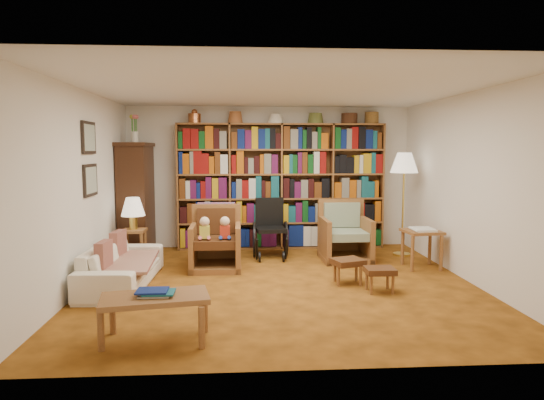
{
  "coord_description": "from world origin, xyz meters",
  "views": [
    {
      "loc": [
        -0.52,
        -6.16,
        1.75
      ],
      "look_at": [
        -0.08,
        0.6,
        1.04
      ],
      "focal_mm": 32.0,
      "sensor_mm": 36.0,
      "label": 1
    }
  ],
  "objects": [
    {
      "name": "armchair_leather",
      "position": [
        -0.89,
        0.95,
        0.38
      ],
      "size": [
        0.74,
        0.8,
        0.94
      ],
      "color": "#935A2D",
      "rests_on": "floor"
    },
    {
      "name": "side_table_lamp",
      "position": [
        -2.15,
        1.25,
        0.38
      ],
      "size": [
        0.36,
        0.36,
        0.54
      ],
      "color": "#935A2D",
      "rests_on": "floor"
    },
    {
      "name": "curio_cabinet",
      "position": [
        -2.25,
        2.0,
        0.95
      ],
      "size": [
        0.5,
        0.95,
        2.4
      ],
      "color": "#331B0E",
      "rests_on": "floor"
    },
    {
      "name": "wall_back",
      "position": [
        0.0,
        2.5,
        1.25
      ],
      "size": [
        5.0,
        0.0,
        5.0
      ],
      "primitive_type": "plane",
      "rotation": [
        1.57,
        0.0,
        0.0
      ],
      "color": "white",
      "rests_on": "floor"
    },
    {
      "name": "bookshelf",
      "position": [
        0.2,
        2.33,
        1.17
      ],
      "size": [
        3.6,
        0.3,
        2.42
      ],
      "color": "#935A2D",
      "rests_on": "floor"
    },
    {
      "name": "table_lamp",
      "position": [
        -2.15,
        1.25,
        0.87
      ],
      "size": [
        0.36,
        0.36,
        0.49
      ],
      "color": "gold",
      "rests_on": "side_table_lamp"
    },
    {
      "name": "framed_pictures",
      "position": [
        -2.48,
        0.3,
        1.62
      ],
      "size": [
        0.03,
        0.52,
        0.97
      ],
      "color": "black",
      "rests_on": "wall_left"
    },
    {
      "name": "ceiling",
      "position": [
        0.0,
        0.0,
        2.5
      ],
      "size": [
        5.0,
        5.0,
        0.0
      ],
      "primitive_type": "plane",
      "rotation": [
        3.14,
        0.0,
        0.0
      ],
      "color": "white",
      "rests_on": "wall_back"
    },
    {
      "name": "wall_right",
      "position": [
        2.5,
        0.0,
        1.25
      ],
      "size": [
        0.0,
        5.0,
        5.0
      ],
      "primitive_type": "plane",
      "rotation": [
        1.57,
        0.0,
        -1.57
      ],
      "color": "white",
      "rests_on": "floor"
    },
    {
      "name": "sofa",
      "position": [
        -2.05,
        0.07,
        0.26
      ],
      "size": [
        1.83,
        0.77,
        0.53
      ],
      "primitive_type": "imported",
      "rotation": [
        0.0,
        0.0,
        1.53
      ],
      "color": "white",
      "rests_on": "floor"
    },
    {
      "name": "floor_lamp",
      "position": [
        2.15,
        1.59,
        1.46
      ],
      "size": [
        0.45,
        0.45,
        1.7
      ],
      "color": "gold",
      "rests_on": "floor"
    },
    {
      "name": "wall_front",
      "position": [
        0.0,
        -2.5,
        1.25
      ],
      "size": [
        5.0,
        0.0,
        5.0
      ],
      "primitive_type": "plane",
      "rotation": [
        -1.57,
        0.0,
        0.0
      ],
      "color": "white",
      "rests_on": "floor"
    },
    {
      "name": "sofa_throw",
      "position": [
        -2.0,
        0.07,
        0.3
      ],
      "size": [
        0.77,
        1.34,
        0.04
      ],
      "primitive_type": "cube",
      "rotation": [
        0.0,
        0.0,
        0.06
      ],
      "color": "beige",
      "rests_on": "sofa"
    },
    {
      "name": "side_table_papers",
      "position": [
        2.15,
        0.73,
        0.47
      ],
      "size": [
        0.55,
        0.55,
        0.59
      ],
      "color": "#935A2D",
      "rests_on": "floor"
    },
    {
      "name": "footstool_a",
      "position": [
        0.87,
        -0.05,
        0.27
      ],
      "size": [
        0.47,
        0.43,
        0.33
      ],
      "color": "#4B2A14",
      "rests_on": "floor"
    },
    {
      "name": "wall_left",
      "position": [
        -2.5,
        0.0,
        1.25
      ],
      "size": [
        0.0,
        5.0,
        5.0
      ],
      "primitive_type": "plane",
      "rotation": [
        1.57,
        0.0,
        1.57
      ],
      "color": "white",
      "rests_on": "floor"
    },
    {
      "name": "armchair_sage",
      "position": [
        1.13,
        1.38,
        0.36
      ],
      "size": [
        0.77,
        0.8,
        0.94
      ],
      "color": "#935A2D",
      "rests_on": "floor"
    },
    {
      "name": "footstool_b",
      "position": [
        1.19,
        -0.44,
        0.25
      ],
      "size": [
        0.36,
        0.3,
        0.3
      ],
      "color": "#4B2A14",
      "rests_on": "floor"
    },
    {
      "name": "coffee_table",
      "position": [
        -1.3,
        -1.82,
        0.37
      ],
      "size": [
        1.03,
        0.64,
        0.48
      ],
      "color": "#935A2D",
      "rests_on": "floor"
    },
    {
      "name": "wheelchair",
      "position": [
        -0.04,
        1.61,
        0.44
      ],
      "size": [
        0.55,
        0.77,
        0.96
      ],
      "color": "black",
      "rests_on": "floor"
    },
    {
      "name": "cushion_left",
      "position": [
        -2.18,
        0.42,
        0.45
      ],
      "size": [
        0.15,
        0.37,
        0.36
      ],
      "primitive_type": "cube",
      "rotation": [
        0.0,
        0.0,
        -0.11
      ],
      "color": "maroon",
      "rests_on": "sofa"
    },
    {
      "name": "cushion_right",
      "position": [
        -2.18,
        -0.28,
        0.45
      ],
      "size": [
        0.14,
        0.36,
        0.35
      ],
      "primitive_type": "cube",
      "rotation": [
        0.0,
        0.0,
        -0.07
      ],
      "color": "maroon",
      "rests_on": "sofa"
    },
    {
      "name": "floor",
      "position": [
        0.0,
        0.0,
        0.0
      ],
      "size": [
        5.0,
        5.0,
        0.0
      ],
      "primitive_type": "plane",
      "color": "#A15C18",
      "rests_on": "ground"
    }
  ]
}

